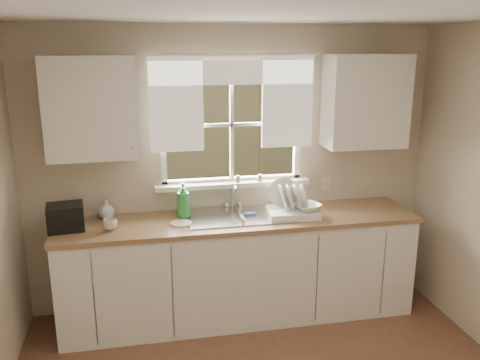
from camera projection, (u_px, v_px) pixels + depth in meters
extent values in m
cube|color=beige|center=(232.00, 241.00, 4.68)|extent=(3.60, 0.02, 1.15)
cube|color=beige|center=(232.00, 45.00, 4.22)|extent=(3.60, 0.02, 0.35)
cube|color=beige|center=(89.00, 130.00, 4.17)|extent=(1.20, 0.02, 1.00)
cube|color=beige|center=(361.00, 121.00, 4.63)|extent=(1.20, 0.02, 1.00)
cube|color=silver|center=(313.00, 7.00, 2.28)|extent=(3.60, 4.00, 0.02)
cube|color=white|center=(232.00, 180.00, 4.55)|extent=(1.30, 0.06, 0.05)
cube|color=white|center=(231.00, 66.00, 4.29)|extent=(1.30, 0.06, 0.05)
cube|color=white|center=(162.00, 127.00, 4.30)|extent=(0.05, 0.06, 1.05)
cube|color=white|center=(298.00, 123.00, 4.53)|extent=(0.05, 0.06, 1.05)
cube|color=white|center=(232.00, 125.00, 4.42)|extent=(0.03, 0.04, 1.00)
cube|color=white|center=(232.00, 125.00, 4.42)|extent=(1.20, 0.04, 0.03)
cube|color=white|center=(233.00, 184.00, 4.50)|extent=(1.38, 0.14, 0.04)
cylinder|color=white|center=(233.00, 54.00, 4.19)|extent=(1.50, 0.02, 0.02)
cube|color=white|center=(176.00, 104.00, 4.21)|extent=(0.45, 0.02, 0.80)
cube|color=white|center=(287.00, 101.00, 4.39)|extent=(0.45, 0.02, 0.80)
cube|color=white|center=(233.00, 73.00, 4.23)|extent=(1.40, 0.02, 0.20)
cube|color=white|center=(239.00, 269.00, 4.42)|extent=(3.00, 0.62, 0.87)
cube|color=#916D48|center=(239.00, 220.00, 4.30)|extent=(3.04, 0.65, 0.04)
cube|color=white|center=(91.00, 108.00, 3.96)|extent=(0.70, 0.33, 0.80)
cube|color=white|center=(366.00, 101.00, 4.40)|extent=(0.70, 0.33, 0.80)
cube|color=beige|center=(326.00, 183.00, 4.70)|extent=(0.08, 0.01, 0.12)
cylinder|color=brown|center=(238.00, 179.00, 4.47)|extent=(0.04, 0.04, 0.06)
cylinder|color=brown|center=(260.00, 178.00, 4.51)|extent=(0.04, 0.04, 0.06)
cube|color=#335421|center=(184.00, 172.00, 9.57)|extent=(20.00, 10.00, 0.02)
cube|color=#9D8457|center=(195.00, 144.00, 7.43)|extent=(8.00, 0.10, 1.80)
cube|color=maroon|center=(117.00, 105.00, 10.46)|extent=(3.00, 3.00, 2.20)
cube|color=black|center=(113.00, 42.00, 10.13)|extent=(3.20, 3.20, 0.30)
cylinder|color=#423021|center=(245.00, 80.00, 10.35)|extent=(0.36, 0.36, 3.20)
cube|color=#B7B7BC|center=(239.00, 225.00, 4.34)|extent=(0.84, 0.46, 0.18)
cube|color=#B7B7BC|center=(239.00, 216.00, 4.32)|extent=(0.88, 0.50, 0.01)
cube|color=#B7B7BC|center=(239.00, 219.00, 4.33)|extent=(0.02, 0.41, 0.14)
cylinder|color=silver|center=(233.00, 196.00, 4.53)|extent=(0.03, 0.03, 0.22)
cylinder|color=silver|center=(235.00, 186.00, 4.42)|extent=(0.02, 0.18, 0.02)
sphere|color=silver|center=(227.00, 205.00, 4.54)|extent=(0.05, 0.05, 0.05)
sphere|color=silver|center=(240.00, 204.00, 4.56)|extent=(0.05, 0.05, 0.05)
cube|color=white|center=(293.00, 212.00, 4.34)|extent=(0.45, 0.36, 0.06)
cylinder|color=white|center=(284.00, 192.00, 4.40)|extent=(0.27, 0.10, 0.25)
cylinder|color=white|center=(283.00, 197.00, 4.29)|extent=(0.09, 0.22, 0.22)
cylinder|color=white|center=(290.00, 197.00, 4.30)|extent=(0.09, 0.22, 0.22)
cylinder|color=white|center=(297.00, 197.00, 4.31)|extent=(0.09, 0.22, 0.22)
cylinder|color=white|center=(304.00, 197.00, 4.31)|extent=(0.09, 0.22, 0.22)
imported|color=white|center=(308.00, 207.00, 4.31)|extent=(0.29, 0.29, 0.05)
imported|color=green|center=(183.00, 200.00, 4.26)|extent=(0.15, 0.15, 0.31)
imported|color=#2D5EAB|center=(183.00, 207.00, 4.29)|extent=(0.10, 0.10, 0.17)
imported|color=beige|center=(106.00, 209.00, 4.25)|extent=(0.16, 0.16, 0.17)
cylinder|color=beige|center=(181.00, 223.00, 4.15)|extent=(0.18, 0.18, 0.01)
imported|color=beige|center=(110.00, 224.00, 4.01)|extent=(0.14, 0.14, 0.09)
cube|color=black|center=(65.00, 217.00, 4.01)|extent=(0.30, 0.27, 0.20)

